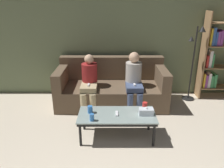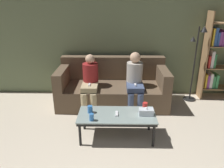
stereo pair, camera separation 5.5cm
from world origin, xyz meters
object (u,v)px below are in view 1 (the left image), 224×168
seated_person_left_end (90,81)px  seated_person_mid_left (134,79)px  cup_near_right (91,109)px  cup_far_center (145,106)px  game_remote (117,114)px  coffee_table (117,116)px  standing_lamp (195,56)px  couch (112,88)px  cup_near_left (92,117)px  bookshelf (217,58)px  tissue_box (147,112)px

seated_person_left_end → seated_person_mid_left: size_ratio=0.96×
cup_near_right → seated_person_mid_left: size_ratio=0.10×
cup_far_center → game_remote: 0.49m
coffee_table → standing_lamp: (1.64, 1.45, 0.60)m
couch → standing_lamp: size_ratio=1.39×
cup_near_left → seated_person_mid_left: seated_person_mid_left is taller
cup_near_left → game_remote: bearing=27.2°
bookshelf → standing_lamp: bookshelf is taller
seated_person_left_end → cup_near_left: bearing=-82.8°
couch → cup_near_left: size_ratio=20.32×
cup_near_left → game_remote: 0.42m
coffee_table → seated_person_mid_left: (0.36, 1.05, 0.23)m
tissue_box → seated_person_left_end: size_ratio=0.20×
coffee_table → game_remote: (0.00, 0.00, 0.05)m
couch → game_remote: couch is taller
cup_near_left → coffee_table: bearing=27.2°
tissue_box → bookshelf: bookshelf is taller
cup_far_center → tissue_box: bearing=-91.7°
seated_person_mid_left → cup_far_center: bearing=-83.4°
seated_person_left_end → bookshelf: bearing=11.6°
standing_lamp → cup_near_left: bearing=-140.7°
cup_far_center → coffee_table: bearing=-158.7°
cup_far_center → seated_person_mid_left: seated_person_mid_left is taller
couch → coffee_table: size_ratio=1.85×
couch → standing_lamp: bearing=6.0°
tissue_box → standing_lamp: bearing=50.9°
tissue_box → standing_lamp: (1.19, 1.46, 0.51)m
coffee_table → cup_near_right: size_ratio=10.36×
coffee_table → cup_far_center: bearing=21.3°
seated_person_mid_left → game_remote: bearing=-108.7°
couch → bookshelf: (2.26, 0.32, 0.57)m
tissue_box → coffee_table: bearing=178.7°
cup_far_center → standing_lamp: (1.18, 1.27, 0.50)m
cup_near_left → seated_person_left_end: seated_person_left_end is taller
cup_near_right → seated_person_mid_left: seated_person_mid_left is taller
coffee_table → seated_person_mid_left: seated_person_mid_left is taller
coffee_table → cup_near_right: 0.43m
cup_near_right → game_remote: size_ratio=0.77×
game_remote → bookshelf: 2.74m
cup_far_center → tissue_box: 0.19m
bookshelf → seated_person_left_end: 2.78m
game_remote → seated_person_left_end: bearing=116.8°
bookshelf → seated_person_mid_left: bearing=-163.4°
game_remote → seated_person_mid_left: seated_person_mid_left is taller
bookshelf → couch: bearing=-171.9°
couch → cup_near_left: couch is taller
standing_lamp → seated_person_mid_left: bearing=-162.7°
cup_far_center → seated_person_mid_left: 0.89m
standing_lamp → seated_person_mid_left: size_ratio=1.41×
coffee_table → cup_near_right: (-0.42, 0.05, 0.10)m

